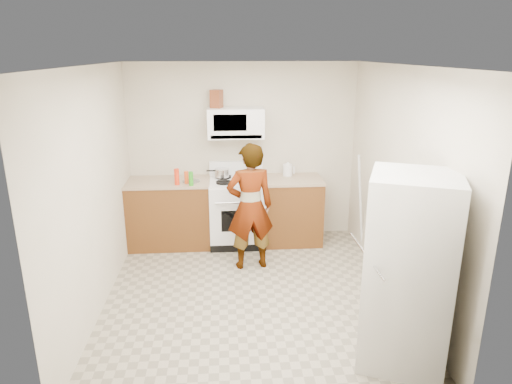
{
  "coord_description": "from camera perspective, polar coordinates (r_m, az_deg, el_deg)",
  "views": [
    {
      "loc": [
        -0.28,
        -4.58,
        2.63
      ],
      "look_at": [
        0.1,
        0.55,
        1.04
      ],
      "focal_mm": 32.0,
      "sensor_mm": 36.0,
      "label": 1
    }
  ],
  "objects": [
    {
      "name": "kettle",
      "position": [
        6.49,
        3.98,
        2.76
      ],
      "size": [
        0.16,
        0.16,
        0.16
      ],
      "primitive_type": "cylinder",
      "rotation": [
        0.0,
        0.0,
        0.26
      ],
      "color": "silver",
      "rests_on": "counter_right"
    },
    {
      "name": "bottle_spray",
      "position": [
        6.11,
        -9.88,
        1.88
      ],
      "size": [
        0.08,
        0.08,
        0.22
      ],
      "primitive_type": "cylinder",
      "rotation": [
        0.0,
        0.0,
        0.35
      ],
      "color": "red",
      "rests_on": "counter_left"
    },
    {
      "name": "saucepan",
      "position": [
        6.37,
        -4.27,
        2.39
      ],
      "size": [
        0.25,
        0.25,
        0.11
      ],
      "primitive_type": "cylinder",
      "rotation": [
        0.0,
        0.0,
        -0.3
      ],
      "color": "silver",
      "rests_on": "gas_range"
    },
    {
      "name": "floor",
      "position": [
        5.29,
        -0.63,
        -12.65
      ],
      "size": [
        3.6,
        3.6,
        0.0
      ],
      "primitive_type": "plane",
      "color": "gray",
      "rests_on": "ground"
    },
    {
      "name": "tray",
      "position": [
        6.2,
        -1.01,
        1.53
      ],
      "size": [
        0.29,
        0.24,
        0.05
      ],
      "primitive_type": "cube",
      "rotation": [
        0.0,
        0.0,
        -0.35
      ],
      "color": "silver",
      "rests_on": "gas_range"
    },
    {
      "name": "broom",
      "position": [
        6.21,
        12.94,
        -1.43
      ],
      "size": [
        0.23,
        0.22,
        1.37
      ],
      "primitive_type": "cylinder",
      "rotation": [
        0.14,
        -0.14,
        -0.01
      ],
      "color": "silver",
      "rests_on": "floor"
    },
    {
      "name": "fridge",
      "position": [
        4.11,
        18.39,
        -9.41
      ],
      "size": [
        0.91,
        0.91,
        1.7
      ],
      "primitive_type": "cube",
      "rotation": [
        0.0,
        0.0,
        -0.38
      ],
      "color": "silver",
      "rests_on": "floor"
    },
    {
      "name": "counter_left",
      "position": [
        6.35,
        -10.93,
        1.23
      ],
      "size": [
        1.14,
        0.64,
        0.03
      ],
      "primitive_type": "cube",
      "color": "gray",
      "rests_on": "cabinet_left"
    },
    {
      "name": "cabinet_left",
      "position": [
        6.49,
        -10.7,
        -2.74
      ],
      "size": [
        1.12,
        0.62,
        0.9
      ],
      "primitive_type": "cube",
      "color": "brown",
      "rests_on": "floor"
    },
    {
      "name": "back_wall",
      "position": [
        6.52,
        -1.66,
        4.97
      ],
      "size": [
        3.2,
        0.02,
        2.5
      ],
      "primitive_type": "cube",
      "color": "beige",
      "rests_on": "floor"
    },
    {
      "name": "jug",
      "position": [
        6.25,
        -4.96,
        11.54
      ],
      "size": [
        0.18,
        0.18,
        0.24
      ],
      "primitive_type": "cube",
      "rotation": [
        0.0,
        0.0,
        -0.4
      ],
      "color": "brown",
      "rests_on": "microwave"
    },
    {
      "name": "microwave",
      "position": [
        6.26,
        -2.55,
        8.63
      ],
      "size": [
        0.76,
        0.38,
        0.4
      ],
      "primitive_type": "cube",
      "color": "white",
      "rests_on": "back_wall"
    },
    {
      "name": "pot_lid",
      "position": [
        6.26,
        -8.09,
        1.37
      ],
      "size": [
        0.28,
        0.28,
        0.01
      ],
      "primitive_type": "cylinder",
      "rotation": [
        0.0,
        0.0,
        0.19
      ],
      "color": "silver",
      "rests_on": "counter_left"
    },
    {
      "name": "bottle_green_cap",
      "position": [
        6.05,
        -8.12,
        1.66
      ],
      "size": [
        0.07,
        0.07,
        0.19
      ],
      "primitive_type": "cylinder",
      "rotation": [
        0.0,
        0.0,
        0.15
      ],
      "color": "#27901A",
      "rests_on": "counter_left"
    },
    {
      "name": "bottle_hot_sauce",
      "position": [
        6.15,
        -8.69,
        1.82
      ],
      "size": [
        0.06,
        0.06,
        0.17
      ],
      "primitive_type": "cylinder",
      "rotation": [
        0.0,
        0.0,
        -0.02
      ],
      "color": "#E34E19",
      "rests_on": "counter_left"
    },
    {
      "name": "right_wall",
      "position": [
        5.13,
        17.33,
        0.8
      ],
      "size": [
        0.02,
        3.6,
        2.5
      ],
      "primitive_type": "cube",
      "color": "beige",
      "rests_on": "floor"
    },
    {
      "name": "counter_right",
      "position": [
        6.38,
        4.6,
        1.56
      ],
      "size": [
        0.82,
        0.64,
        0.03
      ],
      "primitive_type": "cube",
      "color": "gray",
      "rests_on": "cabinet_right"
    },
    {
      "name": "person",
      "position": [
        5.6,
        -0.74,
        -1.87
      ],
      "size": [
        0.63,
        0.46,
        1.6
      ],
      "primitive_type": "imported",
      "rotation": [
        0.0,
        0.0,
        3.29
      ],
      "color": "tan",
      "rests_on": "floor"
    },
    {
      "name": "cabinet_right",
      "position": [
        6.52,
        4.51,
        -2.4
      ],
      "size": [
        0.8,
        0.62,
        0.9
      ],
      "primitive_type": "cube",
      "color": "brown",
      "rests_on": "floor"
    },
    {
      "name": "gas_range",
      "position": [
        6.43,
        -2.37,
        -2.31
      ],
      "size": [
        0.76,
        0.65,
        1.13
      ],
      "color": "white",
      "rests_on": "floor"
    }
  ]
}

